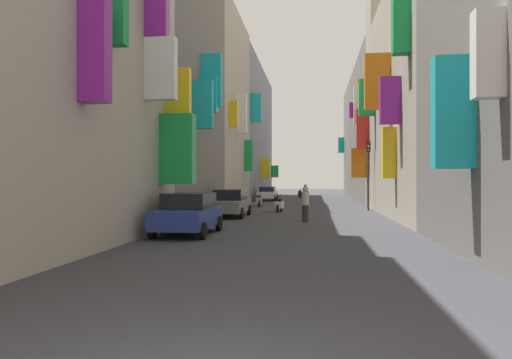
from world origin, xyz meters
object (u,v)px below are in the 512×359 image
at_px(parked_car_grey, 230,202).
at_px(scooter_black, 300,194).
at_px(pedestrian_near_left, 305,205).
at_px(traffic_light_near_corner, 368,163).
at_px(parked_car_white, 268,193).
at_px(scooter_white, 279,205).
at_px(parked_car_blue, 188,213).
at_px(scooter_silver, 259,200).
at_px(pedestrian_crossing, 305,196).

xyz_separation_m(parked_car_grey, scooter_black, (3.04, 27.07, -0.33)).
xyz_separation_m(parked_car_grey, pedestrian_near_left, (4.26, -2.63, 0.05)).
bearing_deg(traffic_light_near_corner, pedestrian_near_left, -114.96).
relative_size(parked_car_white, scooter_white, 2.54).
bearing_deg(parked_car_blue, parked_car_white, 89.96).
bearing_deg(parked_car_blue, pedestrian_near_left, 53.71).
height_order(parked_car_blue, pedestrian_near_left, pedestrian_near_left).
distance_m(parked_car_grey, pedestrian_near_left, 5.01).
bearing_deg(pedestrian_near_left, scooter_silver, 106.99).
bearing_deg(pedestrian_near_left, traffic_light_near_corner, 65.04).
xyz_separation_m(scooter_white, pedestrian_crossing, (1.60, 3.72, 0.41)).
bearing_deg(traffic_light_near_corner, scooter_silver, 153.01).
bearing_deg(traffic_light_near_corner, scooter_white, -162.12).
bearing_deg(parked_car_grey, parked_car_white, 89.98).
xyz_separation_m(parked_car_white, pedestrian_near_left, (4.25, -22.96, 0.11)).
bearing_deg(scooter_black, pedestrian_near_left, -87.64).
relative_size(scooter_black, pedestrian_near_left, 1.06).
bearing_deg(parked_car_white, traffic_light_near_corner, -59.97).
bearing_deg(pedestrian_crossing, scooter_silver, 149.25).
bearing_deg(scooter_silver, parked_car_white, 92.15).
height_order(scooter_silver, scooter_black, same).
bearing_deg(parked_car_white, parked_car_grey, -90.02).
relative_size(parked_car_white, scooter_silver, 2.35).
bearing_deg(scooter_white, pedestrian_crossing, 66.79).
height_order(parked_car_white, traffic_light_near_corner, traffic_light_near_corner).
distance_m(parked_car_grey, parked_car_blue, 8.45).
xyz_separation_m(scooter_silver, pedestrian_near_left, (3.87, -12.66, 0.38)).
distance_m(parked_car_grey, pedestrian_crossing, 8.84).
relative_size(parked_car_white, pedestrian_crossing, 2.56).
distance_m(parked_car_grey, scooter_white, 4.82).
bearing_deg(parked_car_grey, scooter_black, 83.60).
height_order(scooter_black, pedestrian_crossing, pedestrian_crossing).
bearing_deg(traffic_light_near_corner, scooter_black, 103.99).
bearing_deg(pedestrian_near_left, scooter_black, 92.36).
bearing_deg(scooter_white, traffic_light_near_corner, 17.88).
bearing_deg(pedestrian_crossing, parked_car_grey, -117.26).
distance_m(parked_car_blue, pedestrian_near_left, 7.22).
relative_size(parked_car_white, traffic_light_near_corner, 0.95).
height_order(parked_car_blue, scooter_black, parked_car_blue).
xyz_separation_m(parked_car_white, scooter_silver, (0.39, -10.30, -0.27)).
distance_m(parked_car_blue, scooter_white, 12.83).
bearing_deg(pedestrian_near_left, parked_car_white, 100.50).
height_order(scooter_white, pedestrian_near_left, pedestrian_near_left).
distance_m(scooter_black, pedestrian_crossing, 19.24).
xyz_separation_m(scooter_silver, scooter_white, (2.06, -5.90, -0.00)).
height_order(parked_car_white, scooter_silver, parked_car_white).
distance_m(parked_car_white, scooter_black, 7.39).
height_order(parked_car_grey, scooter_silver, parked_car_grey).
distance_m(scooter_silver, scooter_black, 17.24).
relative_size(parked_car_white, parked_car_blue, 1.12).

